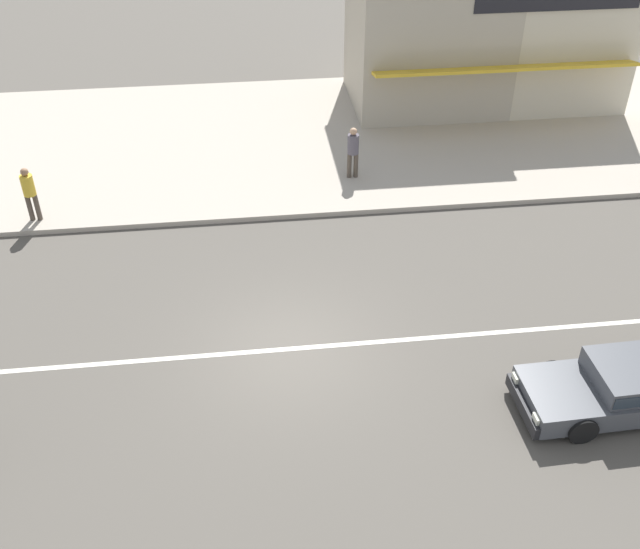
{
  "coord_description": "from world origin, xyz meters",
  "views": [
    {
      "loc": [
        -0.81,
        -12.51,
        11.2
      ],
      "look_at": [
        0.87,
        1.64,
        0.8
      ],
      "focal_mm": 42.0,
      "sensor_mm": 36.0,
      "label": 1
    }
  ],
  "objects_px": {
    "sedan_dark_grey_1": "(633,385)",
    "pedestrian_near_clock": "(353,149)",
    "pedestrian_by_shop": "(29,190)",
    "shopfront_corner_warung": "(527,36)",
    "shopfront_mid_block": "(428,28)"
  },
  "relations": [
    {
      "from": "pedestrian_near_clock",
      "to": "shopfront_mid_block",
      "type": "height_order",
      "value": "shopfront_mid_block"
    },
    {
      "from": "pedestrian_near_clock",
      "to": "shopfront_mid_block",
      "type": "bearing_deg",
      "value": 57.73
    },
    {
      "from": "shopfront_corner_warung",
      "to": "pedestrian_by_shop",
      "type": "bearing_deg",
      "value": -157.29
    },
    {
      "from": "pedestrian_near_clock",
      "to": "pedestrian_by_shop",
      "type": "height_order",
      "value": "pedestrian_near_clock"
    },
    {
      "from": "sedan_dark_grey_1",
      "to": "shopfront_mid_block",
      "type": "bearing_deg",
      "value": 92.66
    },
    {
      "from": "pedestrian_near_clock",
      "to": "pedestrian_by_shop",
      "type": "xyz_separation_m",
      "value": [
        -9.12,
        -1.39,
        -0.01
      ]
    },
    {
      "from": "pedestrian_by_shop",
      "to": "shopfront_mid_block",
      "type": "xyz_separation_m",
      "value": [
        12.57,
        6.85,
        1.72
      ]
    },
    {
      "from": "shopfront_corner_warung",
      "to": "shopfront_mid_block",
      "type": "distance_m",
      "value": 3.62
    },
    {
      "from": "pedestrian_by_shop",
      "to": "shopfront_corner_warung",
      "type": "xyz_separation_m",
      "value": [
        16.17,
        6.77,
        1.34
      ]
    },
    {
      "from": "sedan_dark_grey_1",
      "to": "pedestrian_near_clock",
      "type": "xyz_separation_m",
      "value": [
        -4.16,
        9.94,
        0.55
      ]
    },
    {
      "from": "shopfront_corner_warung",
      "to": "shopfront_mid_block",
      "type": "xyz_separation_m",
      "value": [
        -3.6,
        0.08,
        0.38
      ]
    },
    {
      "from": "sedan_dark_grey_1",
      "to": "pedestrian_by_shop",
      "type": "height_order",
      "value": "pedestrian_by_shop"
    },
    {
      "from": "sedan_dark_grey_1",
      "to": "shopfront_corner_warung",
      "type": "distance_m",
      "value": 15.7
    },
    {
      "from": "shopfront_corner_warung",
      "to": "sedan_dark_grey_1",
      "type": "bearing_deg",
      "value": -100.66
    },
    {
      "from": "sedan_dark_grey_1",
      "to": "pedestrian_near_clock",
      "type": "relative_size",
      "value": 2.9
    }
  ]
}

